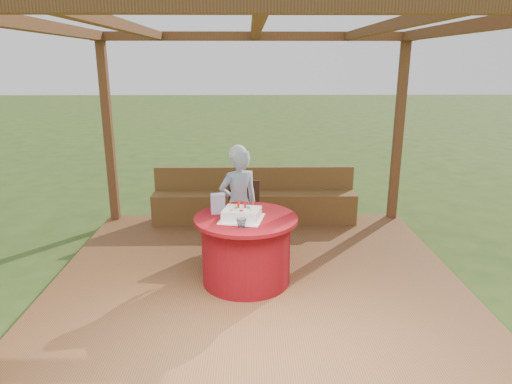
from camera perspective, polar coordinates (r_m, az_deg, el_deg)
The scene contains 10 objects.
ground at distance 5.38m, azimuth 0.05°, elevation -11.04°, with size 60.00×60.00×0.00m, color #2F4818.
deck at distance 5.35m, azimuth 0.05°, elevation -10.47°, with size 4.50×4.00×0.12m, color brown.
pergola at distance 4.79m, azimuth 0.05°, elevation 15.55°, with size 4.50×4.00×2.72m.
bench at distance 6.83m, azimuth -0.21°, elevation -1.55°, with size 3.00×0.42×0.80m.
table at distance 4.96m, azimuth -1.25°, elevation -7.13°, with size 1.10×1.10×0.74m.
chair at distance 5.87m, azimuth -1.65°, elevation -2.42°, with size 0.46×0.46×0.86m.
elderly_woman at distance 5.48m, azimuth -2.19°, elevation -1.24°, with size 0.58×0.50×1.40m.
birthday_cake at distance 4.75m, azimuth -1.80°, elevation -2.75°, with size 0.50×0.50×0.19m.
gift_bag at distance 4.93m, azimuth -4.79°, elevation -1.44°, with size 0.15×0.10×0.22m, color #C37EB1.
drinking_glass at distance 4.50m, azimuth -1.84°, elevation -3.95°, with size 0.10×0.10×0.09m, color silver.
Camera 1 is at (-0.08, -4.79, 2.45)m, focal length 32.00 mm.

